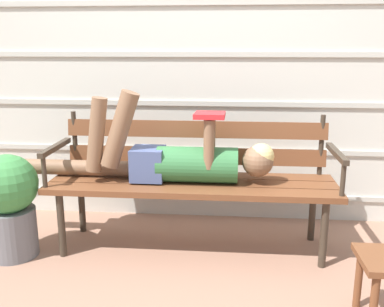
% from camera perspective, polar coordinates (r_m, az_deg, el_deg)
% --- Properties ---
extents(ground_plane, '(12.00, 12.00, 0.00)m').
position_cam_1_polar(ground_plane, '(2.74, -0.29, -13.55)').
color(ground_plane, '#936B56').
extents(house_siding, '(4.78, 0.08, 2.41)m').
position_cam_1_polar(house_siding, '(3.15, 0.94, 12.86)').
color(house_siding, beige).
rests_on(house_siding, ground).
extents(park_bench, '(1.78, 0.49, 0.84)m').
position_cam_1_polar(park_bench, '(2.76, 0.13, -2.51)').
color(park_bench, brown).
rests_on(park_bench, ground).
extents(reclining_person, '(1.73, 0.25, 0.57)m').
position_cam_1_polar(reclining_person, '(2.68, -2.72, -0.52)').
color(reclining_person, '#33703D').
extents(potted_plant, '(0.36, 0.36, 0.64)m').
position_cam_1_polar(potted_plant, '(2.86, -22.79, -5.85)').
color(potted_plant, slate).
rests_on(potted_plant, ground).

